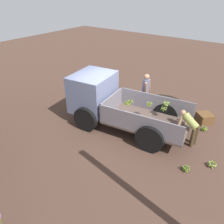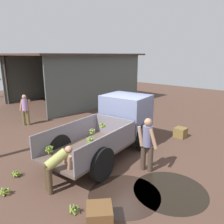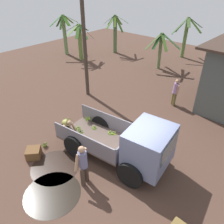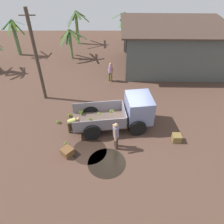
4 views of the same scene
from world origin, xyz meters
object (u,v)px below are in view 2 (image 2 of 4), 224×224
object	(u,v)px
banana_bunch_on_ground_0	(16,173)
banana_bunch_on_ground_2	(74,209)
cargo_truck	(119,121)
person_worker_loading	(56,165)
wooden_crate_0	(99,215)
wooden_crate_1	(180,132)
person_foreground_visitor	(147,142)
person_bystander_near_shed	(25,108)
banana_bunch_on_ground_1	(5,191)

from	to	relation	value
banana_bunch_on_ground_0	banana_bunch_on_ground_2	bearing A→B (deg)	-85.69
cargo_truck	person_worker_loading	distance (m)	3.38
banana_bunch_on_ground_0	wooden_crate_0	xyz separation A→B (m)	(0.38, -3.18, 0.09)
person_worker_loading	wooden_crate_1	bearing A→B (deg)	8.13
person_foreground_visitor	wooden_crate_1	distance (m)	3.57
person_bystander_near_shed	banana_bunch_on_ground_1	distance (m)	6.16
person_foreground_visitor	person_bystander_near_shed	xyz separation A→B (m)	(-0.33, 7.21, -0.07)
person_worker_loading	wooden_crate_0	xyz separation A→B (m)	(-0.10, -1.73, -0.52)
person_worker_loading	banana_bunch_on_ground_1	bearing A→B (deg)	158.79
banana_bunch_on_ground_1	wooden_crate_1	size ratio (longest dim) A/B	0.57
person_bystander_near_shed	wooden_crate_0	xyz separation A→B (m)	(-2.24, -7.72, -0.68)
person_bystander_near_shed	banana_bunch_on_ground_0	xyz separation A→B (m)	(-2.62, -4.54, -0.77)
person_bystander_near_shed	wooden_crate_0	size ratio (longest dim) A/B	2.85
banana_bunch_on_ground_1	cargo_truck	bearing A→B (deg)	-1.82
person_foreground_visitor	banana_bunch_on_ground_1	distance (m)	4.17
cargo_truck	wooden_crate_1	distance (m)	3.07
banana_bunch_on_ground_2	wooden_crate_1	distance (m)	6.22
cargo_truck	banana_bunch_on_ground_0	world-z (taller)	cargo_truck
person_foreground_visitor	cargo_truck	bearing A→B (deg)	-128.40
person_bystander_near_shed	wooden_crate_1	world-z (taller)	person_bystander_near_shed
cargo_truck	wooden_crate_0	bearing A→B (deg)	-152.44
banana_bunch_on_ground_1	wooden_crate_1	bearing A→B (deg)	-12.17
person_worker_loading	banana_bunch_on_ground_1	world-z (taller)	person_worker_loading
person_foreground_visitor	wooden_crate_1	bearing A→B (deg)	173.89
cargo_truck	person_foreground_visitor	size ratio (longest dim) A/B	2.79
cargo_truck	banana_bunch_on_ground_2	world-z (taller)	cargo_truck
person_foreground_visitor	banana_bunch_on_ground_2	xyz separation A→B (m)	(-2.76, 0.14, -0.84)
banana_bunch_on_ground_2	wooden_crate_0	distance (m)	0.68
cargo_truck	person_worker_loading	size ratio (longest dim) A/B	4.07
person_foreground_visitor	wooden_crate_0	bearing A→B (deg)	-3.23
cargo_truck	banana_bunch_on_ground_2	xyz separation A→B (m)	(-3.59, -1.74, -0.94)
cargo_truck	person_bystander_near_shed	bearing A→B (deg)	94.80
banana_bunch_on_ground_2	banana_bunch_on_ground_0	bearing A→B (deg)	94.31
person_foreground_visitor	wooden_crate_1	xyz separation A→B (m)	(3.45, 0.51, -0.74)
wooden_crate_1	person_worker_loading	bearing A→B (deg)	173.10
banana_bunch_on_ground_0	banana_bunch_on_ground_1	bearing A→B (deg)	-132.64
banana_bunch_on_ground_0	wooden_crate_1	xyz separation A→B (m)	(6.40, -2.16, 0.10)
banana_bunch_on_ground_1	banana_bunch_on_ground_2	world-z (taller)	banana_bunch_on_ground_2
wooden_crate_0	wooden_crate_1	world-z (taller)	wooden_crate_1
wooden_crate_0	wooden_crate_1	distance (m)	6.10
cargo_truck	banana_bunch_on_ground_2	size ratio (longest dim) A/B	18.68
person_worker_loading	person_bystander_near_shed	world-z (taller)	person_bystander_near_shed
banana_bunch_on_ground_1	person_bystander_near_shed	bearing A→B (deg)	58.20
cargo_truck	banana_bunch_on_ground_1	world-z (taller)	cargo_truck
cargo_truck	person_worker_loading	xyz separation A→B (m)	(-3.30, -0.65, -0.34)
cargo_truck	banana_bunch_on_ground_0	bearing A→B (deg)	160.69
person_foreground_visitor	person_worker_loading	xyz separation A→B (m)	(-2.46, 1.22, -0.24)
cargo_truck	wooden_crate_1	xyz separation A→B (m)	(2.62, -1.37, -0.84)
banana_bunch_on_ground_1	person_foreground_visitor	bearing A→B (deg)	-29.60
person_foreground_visitor	person_worker_loading	world-z (taller)	person_foreground_visitor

